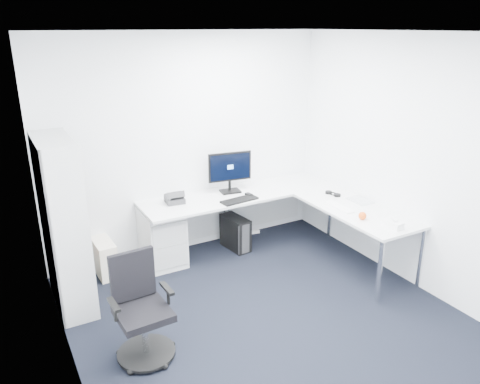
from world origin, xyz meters
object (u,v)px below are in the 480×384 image
l_desk (255,230)px  laptop (361,193)px  task_chair (143,311)px  bookshelf (64,225)px  monitor (230,172)px

l_desk → laptop: 1.36m
task_chair → laptop: (2.90, 0.55, 0.39)m
bookshelf → laptop: 3.36m
task_chair → monitor: (1.68, 1.60, 0.55)m
bookshelf → task_chair: bookshelf is taller
monitor → laptop: size_ratio=1.83×
bookshelf → task_chair: size_ratio=1.88×
monitor → laptop: 1.62m
bookshelf → task_chair: bearing=-71.8°
l_desk → laptop: bearing=-28.1°
task_chair → monitor: 2.38m
l_desk → task_chair: (-1.78, -1.15, 0.10)m
l_desk → monitor: bearing=102.8°
bookshelf → monitor: (2.07, 0.40, 0.13)m
task_chair → monitor: bearing=40.6°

